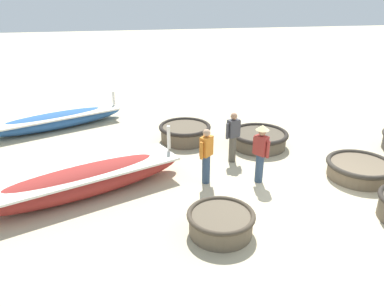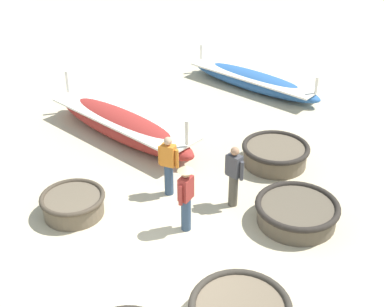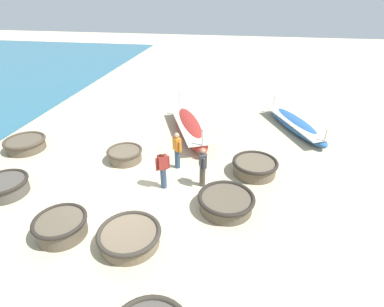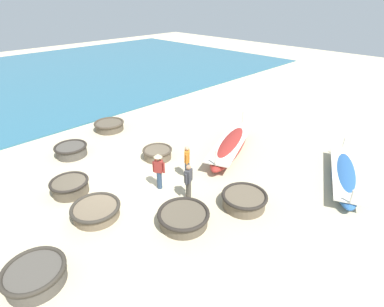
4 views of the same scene
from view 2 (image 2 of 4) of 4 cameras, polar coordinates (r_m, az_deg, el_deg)
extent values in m
plane|color=#C6B793|center=(10.90, -4.34, -13.10)|extent=(80.00, 80.00, 0.00)
torus|color=#332D26|center=(9.79, 5.18, -15.91)|extent=(1.85, 1.85, 0.14)
cylinder|color=brown|center=(12.66, -12.54, -5.43)|extent=(1.39, 1.39, 0.47)
torus|color=#42382B|center=(12.53, -12.66, -4.55)|extent=(1.50, 1.50, 0.11)
cylinder|color=brown|center=(12.34, 11.09, -6.34)|extent=(1.77, 1.77, 0.46)
torus|color=#28231E|center=(12.20, 11.20, -5.47)|extent=(1.91, 1.91, 0.14)
cylinder|color=brown|center=(14.40, 8.86, -0.22)|extent=(1.67, 1.67, 0.51)
torus|color=#28231E|center=(14.27, 8.94, 0.66)|extent=(1.80, 1.80, 0.13)
ellipsoid|color=#285693|center=(18.90, 6.62, 7.71)|extent=(3.10, 5.21, 0.59)
cube|color=silver|center=(18.83, 6.65, 8.24)|extent=(2.98, 4.85, 0.06)
cylinder|color=silver|center=(20.06, 1.02, 10.82)|extent=(0.10, 0.10, 0.53)
cylinder|color=silver|center=(17.59, 13.14, 7.14)|extent=(0.10, 0.10, 0.53)
ellipsoid|color=maroon|center=(15.62, -7.39, 2.97)|extent=(3.18, 5.55, 0.76)
cube|color=silver|center=(15.51, -7.44, 3.77)|extent=(3.05, 5.16, 0.06)
cylinder|color=silver|center=(17.20, -13.14, 7.51)|extent=(0.10, 0.10, 0.68)
cylinder|color=silver|center=(13.66, -0.56, 2.22)|extent=(0.10, 0.10, 0.68)
cylinder|color=#2D425B|center=(12.97, -2.48, -2.77)|extent=(0.22, 0.22, 0.82)
cube|color=orange|center=(12.61, -2.54, -0.17)|extent=(0.39, 0.40, 0.54)
sphere|color=tan|center=(12.42, -2.58, 1.34)|extent=(0.20, 0.20, 0.20)
cylinder|color=orange|center=(12.56, -1.63, -0.56)|extent=(0.09, 0.09, 0.48)
cylinder|color=orange|center=(12.72, -3.44, -0.18)|extent=(0.09, 0.09, 0.48)
cylinder|color=#4C473D|center=(12.60, 4.41, -3.93)|extent=(0.22, 0.22, 0.82)
cube|color=#3D3D42|center=(12.23, 4.54, -1.29)|extent=(0.33, 0.40, 0.54)
sphere|color=#A37556|center=(12.04, 4.61, 0.25)|extent=(0.20, 0.20, 0.20)
cylinder|color=#3D3D42|center=(12.37, 3.74, -1.13)|extent=(0.09, 0.09, 0.48)
cylinder|color=#3D3D42|center=(12.14, 5.33, -1.86)|extent=(0.09, 0.09, 0.48)
cylinder|color=#2D425B|center=(11.81, -0.64, -6.47)|extent=(0.22, 0.22, 0.82)
cube|color=maroon|center=(11.41, -0.66, -3.73)|extent=(0.40, 0.37, 0.54)
sphere|color=#A37556|center=(11.21, -0.67, -2.12)|extent=(0.20, 0.20, 0.20)
cylinder|color=maroon|center=(11.29, -1.24, -4.48)|extent=(0.09, 0.09, 0.48)
cylinder|color=maroon|center=(11.60, -0.10, -3.41)|extent=(0.09, 0.09, 0.48)
cone|color=#D1BC84|center=(11.14, -0.68, -1.55)|extent=(0.36, 0.36, 0.14)
camera|label=1|loc=(13.21, -46.73, 10.22)|focal=35.00mm
camera|label=3|loc=(6.55, 65.52, 4.79)|focal=28.00mm
camera|label=4|loc=(12.59, 59.38, 16.67)|focal=28.00mm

